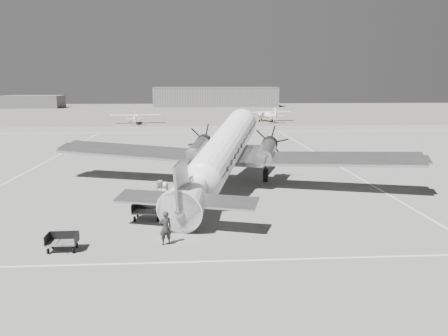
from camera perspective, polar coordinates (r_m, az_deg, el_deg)
ground at (r=34.17m, az=0.13°, el=-2.76°), size 260.00×260.00×0.00m
taxi_line_near at (r=20.90m, az=2.85°, el=-11.96°), size 60.00×0.15×0.01m
taxi_line_right at (r=36.97m, az=19.04°, el=-2.30°), size 0.15×80.00×0.01m
taxi_line_left at (r=46.59m, az=-23.46°, el=0.06°), size 0.15×60.00×0.01m
taxi_line_horizon at (r=73.59m, az=-2.03°, el=4.72°), size 90.00×0.15×0.01m
grass_infield at (r=128.38m, az=-2.82°, el=7.45°), size 260.00×90.00×0.01m
hangar_main at (r=153.35m, az=-1.12°, el=9.29°), size 42.00×14.00×6.60m
shed_secondary at (r=157.32m, az=-23.64°, el=7.94°), size 18.00×10.00×4.00m
dc3_airliner at (r=32.94m, az=-0.23°, el=1.80°), size 34.86×28.75×5.73m
light_plane_left at (r=90.58m, az=-11.44°, el=6.37°), size 10.82×9.13×2.09m
light_plane_right at (r=93.78m, az=5.57°, el=6.79°), size 13.47×11.84×2.41m
baggage_cart_near at (r=26.97m, az=-9.96°, el=-5.59°), size 1.96×1.48×1.04m
baggage_cart_far at (r=23.27m, az=-20.37°, el=-9.08°), size 1.58×1.13×0.88m
ground_crew at (r=22.70m, az=-7.65°, el=-7.76°), size 0.76×0.62×1.79m
ramp_agent at (r=28.84m, az=-8.25°, el=-3.47°), size 0.78×0.98×1.98m
passenger at (r=29.60m, az=-7.68°, el=-3.37°), size 0.80×0.96×1.68m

